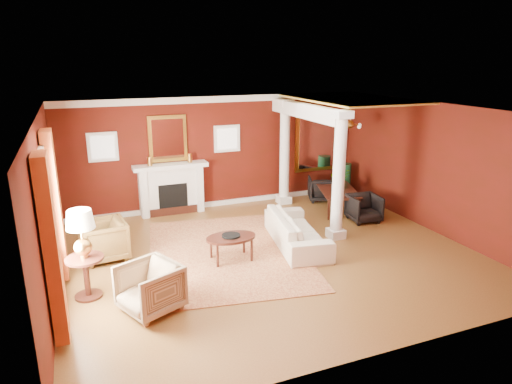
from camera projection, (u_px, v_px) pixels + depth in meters
name	position (u px, v px, depth m)	size (l,w,h in m)	color
ground	(271.00, 255.00, 9.24)	(8.00, 8.00, 0.00)	brown
room_shell	(272.00, 157.00, 8.66)	(8.04, 7.04, 2.92)	#51100B
fireplace	(172.00, 189.00, 11.54)	(1.85, 0.42, 1.29)	white
overmantel_mirror	(168.00, 139.00, 11.31)	(0.95, 0.07, 1.15)	gold
flank_window_left	(103.00, 147.00, 10.79)	(0.70, 0.07, 0.70)	white
flank_window_right	(227.00, 139.00, 11.90)	(0.70, 0.07, 0.70)	white
left_window	(52.00, 223.00, 6.91)	(0.21, 2.55, 2.60)	white
column_front	(339.00, 175.00, 9.70)	(0.36, 0.36, 2.80)	white
column_back	(285.00, 152.00, 12.11)	(0.36, 0.36, 2.80)	white
header_beam	(305.00, 111.00, 10.79)	(0.30, 3.20, 0.32)	white
amber_ceiling	(351.00, 99.00, 10.99)	(2.30, 3.40, 0.04)	gold
dining_mirror	(316.00, 141.00, 12.90)	(1.30, 0.07, 1.70)	gold
chandelier	(350.00, 124.00, 11.23)	(0.60, 0.62, 0.75)	#BC853B
crown_trim	(217.00, 99.00, 11.51)	(8.00, 0.08, 0.16)	white
base_trim	(219.00, 203.00, 12.30)	(8.00, 0.08, 0.12)	white
rug	(227.00, 252.00, 9.32)	(3.08, 4.11, 0.02)	maroon
sofa	(297.00, 225.00, 9.60)	(2.27, 0.66, 0.89)	#F4E8CD
armchair_leopard	(103.00, 238.00, 8.92)	(0.85, 0.79, 0.87)	black
armchair_stripe	(150.00, 286.00, 7.09)	(0.83, 0.78, 0.85)	tan
coffee_table	(231.00, 239.00, 8.86)	(0.99, 0.99, 0.50)	black
coffee_book	(229.00, 231.00, 8.79)	(0.17, 0.02, 0.23)	black
side_table	(82.00, 239.00, 7.33)	(0.61, 0.61, 1.53)	black
dining_table	(338.00, 194.00, 11.80)	(1.62, 0.57, 0.90)	black
dining_chair_near	(364.00, 207.00, 11.03)	(0.70, 0.66, 0.72)	black
dining_chair_far	(322.00, 188.00, 12.65)	(0.70, 0.66, 0.72)	black
green_urn	(344.00, 184.00, 12.91)	(0.41, 0.41, 0.99)	#144124
potted_plant	(340.00, 168.00, 11.61)	(0.50, 0.56, 0.44)	#26591E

